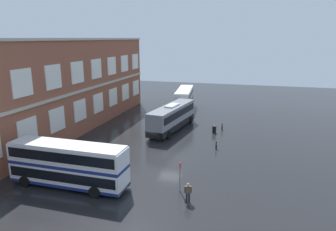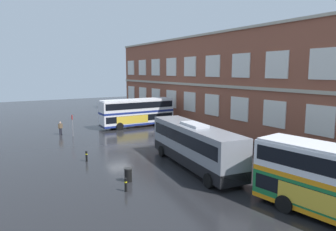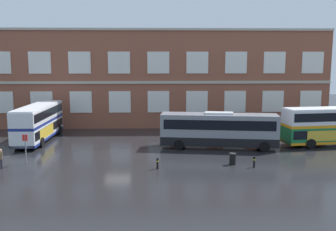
{
  "view_description": "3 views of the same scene",
  "coord_description": "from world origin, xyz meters",
  "px_view_note": "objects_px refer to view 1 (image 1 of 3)",
  "views": [
    {
      "loc": [
        -32.16,
        -8.9,
        13.24
      ],
      "look_at": [
        4.55,
        1.55,
        3.65
      ],
      "focal_mm": 33.09,
      "sensor_mm": 36.0,
      "label": 1
    },
    {
      "loc": [
        30.45,
        -12.48,
        8.16
      ],
      "look_at": [
        4.14,
        3.78,
        3.6
      ],
      "focal_mm": 32.37,
      "sensor_mm": 36.0,
      "label": 2
    },
    {
      "loc": [
        3.74,
        -35.33,
        9.2
      ],
      "look_at": [
        4.98,
        1.44,
        3.65
      ],
      "focal_mm": 39.81,
      "sensor_mm": 36.0,
      "label": 3
    }
  ],
  "objects_px": {
    "double_decker_middle": "(184,99)",
    "station_litter_bin": "(214,129)",
    "safety_bollard_west": "(222,127)",
    "bus_stand_flag": "(180,174)",
    "safety_bollard_east": "(216,145)",
    "touring_coach": "(172,117)",
    "waiting_passenger": "(188,192)",
    "double_decker_near": "(68,164)"
  },
  "relations": [
    {
      "from": "double_decker_middle",
      "to": "safety_bollard_east",
      "type": "height_order",
      "value": "double_decker_middle"
    },
    {
      "from": "waiting_passenger",
      "to": "station_litter_bin",
      "type": "height_order",
      "value": "waiting_passenger"
    },
    {
      "from": "double_decker_middle",
      "to": "touring_coach",
      "type": "relative_size",
      "value": 0.92
    },
    {
      "from": "double_decker_near",
      "to": "bus_stand_flag",
      "type": "bearing_deg",
      "value": -79.35
    },
    {
      "from": "safety_bollard_west",
      "to": "safety_bollard_east",
      "type": "xyz_separation_m",
      "value": [
        -8.31,
        -0.2,
        0.0
      ]
    },
    {
      "from": "double_decker_near",
      "to": "safety_bollard_west",
      "type": "distance_m",
      "value": 24.68
    },
    {
      "from": "station_litter_bin",
      "to": "safety_bollard_east",
      "type": "height_order",
      "value": "station_litter_bin"
    },
    {
      "from": "touring_coach",
      "to": "bus_stand_flag",
      "type": "bearing_deg",
      "value": -162.72
    },
    {
      "from": "double_decker_middle",
      "to": "bus_stand_flag",
      "type": "bearing_deg",
      "value": -167.7
    },
    {
      "from": "waiting_passenger",
      "to": "safety_bollard_west",
      "type": "relative_size",
      "value": 1.79
    },
    {
      "from": "double_decker_near",
      "to": "safety_bollard_east",
      "type": "distance_m",
      "value": 17.91
    },
    {
      "from": "double_decker_middle",
      "to": "station_litter_bin",
      "type": "xyz_separation_m",
      "value": [
        -12.47,
        -7.31,
        -1.63
      ]
    },
    {
      "from": "double_decker_near",
      "to": "station_litter_bin",
      "type": "height_order",
      "value": "double_decker_near"
    },
    {
      "from": "safety_bollard_east",
      "to": "safety_bollard_west",
      "type": "bearing_deg",
      "value": 1.36
    },
    {
      "from": "touring_coach",
      "to": "waiting_passenger",
      "type": "distance_m",
      "value": 20.87
    },
    {
      "from": "touring_coach",
      "to": "waiting_passenger",
      "type": "xyz_separation_m",
      "value": [
        -19.74,
        -6.71,
        -0.98
      ]
    },
    {
      "from": "double_decker_middle",
      "to": "waiting_passenger",
      "type": "distance_m",
      "value": 33.37
    },
    {
      "from": "waiting_passenger",
      "to": "bus_stand_flag",
      "type": "bearing_deg",
      "value": 32.8
    },
    {
      "from": "bus_stand_flag",
      "to": "safety_bollard_west",
      "type": "distance_m",
      "value": 19.99
    },
    {
      "from": "station_litter_bin",
      "to": "safety_bollard_west",
      "type": "height_order",
      "value": "station_litter_bin"
    },
    {
      "from": "station_litter_bin",
      "to": "waiting_passenger",
      "type": "bearing_deg",
      "value": -178.59
    },
    {
      "from": "double_decker_near",
      "to": "waiting_passenger",
      "type": "distance_m",
      "value": 11.13
    },
    {
      "from": "double_decker_near",
      "to": "bus_stand_flag",
      "type": "height_order",
      "value": "double_decker_near"
    },
    {
      "from": "bus_stand_flag",
      "to": "safety_bollard_west",
      "type": "height_order",
      "value": "bus_stand_flag"
    },
    {
      "from": "waiting_passenger",
      "to": "bus_stand_flag",
      "type": "distance_m",
      "value": 2.16
    },
    {
      "from": "safety_bollard_west",
      "to": "station_litter_bin",
      "type": "bearing_deg",
      "value": 150.9
    },
    {
      "from": "double_decker_near",
      "to": "touring_coach",
      "type": "bearing_deg",
      "value": -12.32
    },
    {
      "from": "station_litter_bin",
      "to": "safety_bollard_east",
      "type": "relative_size",
      "value": 1.08
    },
    {
      "from": "double_decker_near",
      "to": "safety_bollard_west",
      "type": "xyz_separation_m",
      "value": [
        21.77,
        -11.5,
        -1.66
      ]
    },
    {
      "from": "touring_coach",
      "to": "waiting_passenger",
      "type": "height_order",
      "value": "touring_coach"
    },
    {
      "from": "touring_coach",
      "to": "safety_bollard_east",
      "type": "distance_m",
      "value": 9.87
    },
    {
      "from": "double_decker_middle",
      "to": "bus_stand_flag",
      "type": "height_order",
      "value": "double_decker_middle"
    },
    {
      "from": "waiting_passenger",
      "to": "touring_coach",
      "type": "bearing_deg",
      "value": 18.78
    },
    {
      "from": "station_litter_bin",
      "to": "safety_bollard_west",
      "type": "xyz_separation_m",
      "value": [
        1.67,
        -0.93,
        -0.03
      ]
    },
    {
      "from": "safety_bollard_west",
      "to": "waiting_passenger",
      "type": "bearing_deg",
      "value": 178.83
    },
    {
      "from": "touring_coach",
      "to": "station_litter_bin",
      "type": "xyz_separation_m",
      "value": [
        0.21,
        -6.22,
        -1.39
      ]
    },
    {
      "from": "double_decker_middle",
      "to": "safety_bollard_west",
      "type": "xyz_separation_m",
      "value": [
        -10.8,
        -8.24,
        -1.66
      ]
    },
    {
      "from": "bus_stand_flag",
      "to": "station_litter_bin",
      "type": "xyz_separation_m",
      "value": [
        18.23,
        -0.62,
        -1.12
      ]
    },
    {
      "from": "touring_coach",
      "to": "station_litter_bin",
      "type": "distance_m",
      "value": 6.38
    },
    {
      "from": "double_decker_near",
      "to": "touring_coach",
      "type": "distance_m",
      "value": 20.36
    },
    {
      "from": "double_decker_middle",
      "to": "bus_stand_flag",
      "type": "relative_size",
      "value": 4.16
    },
    {
      "from": "safety_bollard_east",
      "to": "double_decker_middle",
      "type": "bearing_deg",
      "value": 23.81
    }
  ]
}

